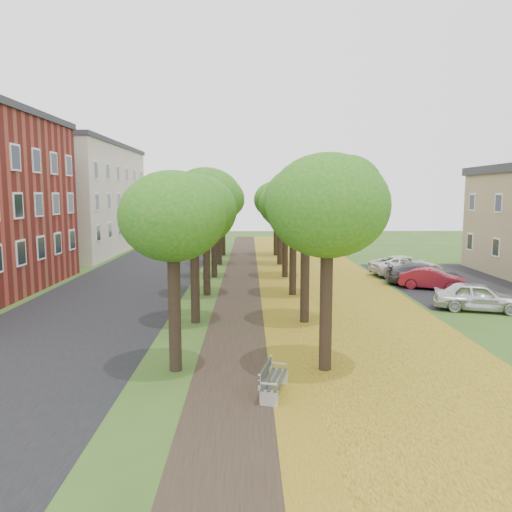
{
  "coord_description": "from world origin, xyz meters",
  "views": [
    {
      "loc": [
        0.16,
        -15.46,
        5.63
      ],
      "look_at": [
        0.51,
        9.52,
        2.5
      ],
      "focal_mm": 35.0,
      "sensor_mm": 36.0,
      "label": 1
    }
  ],
  "objects_px": {
    "car_silver": "(478,297)",
    "car_white": "(406,266)",
    "car_red": "(432,279)",
    "car_grey": "(424,274)",
    "bench": "(272,379)"
  },
  "relations": [
    {
      "from": "car_silver",
      "to": "car_red",
      "type": "distance_m",
      "value": 5.47
    },
    {
      "from": "bench",
      "to": "car_red",
      "type": "relative_size",
      "value": 0.49
    },
    {
      "from": "bench",
      "to": "car_grey",
      "type": "relative_size",
      "value": 0.4
    },
    {
      "from": "car_white",
      "to": "car_grey",
      "type": "bearing_deg",
      "value": 170.49
    },
    {
      "from": "car_silver",
      "to": "car_white",
      "type": "distance_m",
      "value": 10.33
    },
    {
      "from": "car_silver",
      "to": "bench",
      "type": "bearing_deg",
      "value": 150.47
    },
    {
      "from": "bench",
      "to": "car_red",
      "type": "xyz_separation_m",
      "value": [
        10.19,
        15.44,
        0.18
      ]
    },
    {
      "from": "car_white",
      "to": "car_silver",
      "type": "bearing_deg",
      "value": 171.71
    },
    {
      "from": "bench",
      "to": "car_grey",
      "type": "bearing_deg",
      "value": -17.56
    },
    {
      "from": "car_grey",
      "to": "car_silver",
      "type": "bearing_deg",
      "value": -169.42
    },
    {
      "from": "car_silver",
      "to": "car_white",
      "type": "bearing_deg",
      "value": 17.89
    },
    {
      "from": "car_silver",
      "to": "car_white",
      "type": "relative_size",
      "value": 0.82
    },
    {
      "from": "car_red",
      "to": "car_white",
      "type": "height_order",
      "value": "car_white"
    },
    {
      "from": "car_red",
      "to": "car_grey",
      "type": "distance_m",
      "value": 1.44
    },
    {
      "from": "bench",
      "to": "car_white",
      "type": "distance_m",
      "value": 22.73
    }
  ]
}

